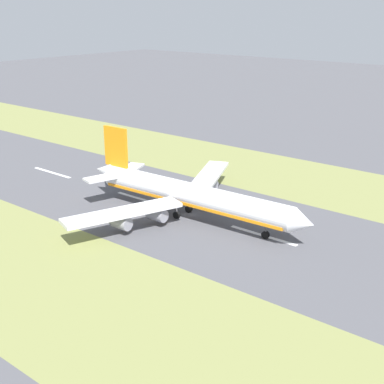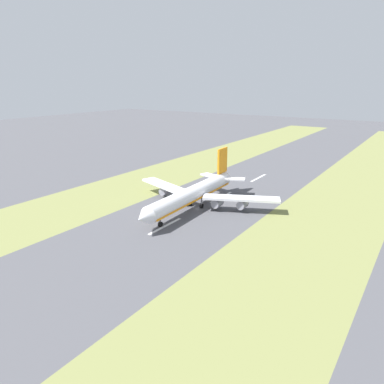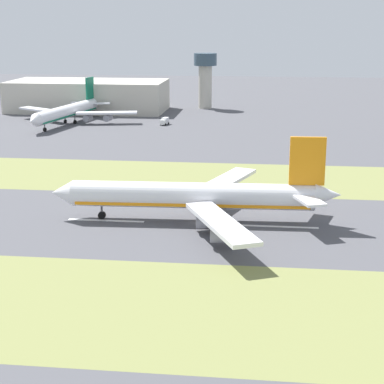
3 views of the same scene
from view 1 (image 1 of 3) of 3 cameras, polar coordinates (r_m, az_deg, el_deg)
The scene contains 7 objects.
ground_plane at distance 139.11m, azimuth -0.19°, elevation -2.33°, with size 800.00×800.00×0.00m, color #4C4C51.
grass_median_west at distance 174.36m, azimuth 9.20°, elevation 1.92°, with size 40.00×600.00×0.01m, color olive.
grass_median_east at distance 111.13m, azimuth -15.19°, elevation -8.88°, with size 40.00×600.00×0.01m, color olive.
centreline_dash_near at distance 179.31m, azimuth -14.68°, elevation 2.02°, with size 1.20×18.00×0.01m, color silver.
centreline_dash_mid at distance 150.29m, azimuth -5.47°, elevation -0.75°, with size 1.20×18.00×0.01m, color silver.
centreline_dash_far at distance 127.35m, azimuth 7.59°, elevation -4.61°, with size 1.20×18.00×0.01m, color silver.
airplane_main_jet at distance 135.38m, azimuth -0.65°, elevation -0.23°, with size 64.08×67.17×20.20m.
Camera 1 is at (100.29, 81.77, 51.07)m, focal length 50.00 mm.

